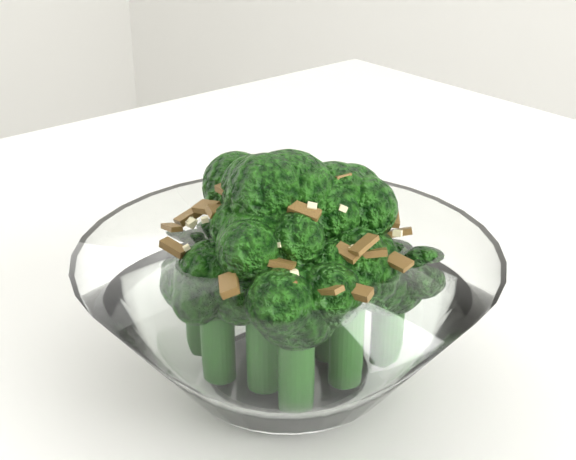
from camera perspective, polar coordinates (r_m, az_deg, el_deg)
The scene contains 1 object.
broccoli_dish at distance 0.43m, azimuth 0.06°, elevation -4.56°, with size 0.20×0.20×0.13m.
Camera 1 is at (-0.07, -0.24, 1.01)m, focal length 55.00 mm.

